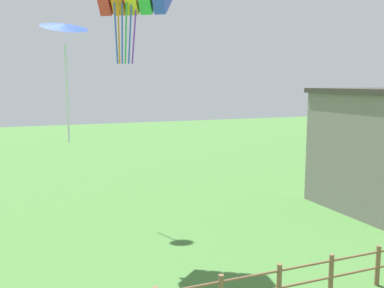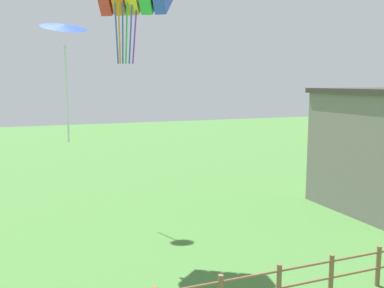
{
  "view_description": "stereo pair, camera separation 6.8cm",
  "coord_description": "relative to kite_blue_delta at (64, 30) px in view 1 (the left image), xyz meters",
  "views": [
    {
      "loc": [
        -4.53,
        -4.01,
        6.11
      ],
      "look_at": [
        0.0,
        7.27,
        4.36
      ],
      "focal_mm": 40.0,
      "sensor_mm": 36.0,
      "label": 1
    },
    {
      "loc": [
        -4.46,
        -4.04,
        6.11
      ],
      "look_at": [
        0.0,
        7.27,
        4.36
      ],
      "focal_mm": 40.0,
      "sensor_mm": 36.0,
      "label": 2
    }
  ],
  "objects": [
    {
      "name": "kite_blue_delta",
      "position": [
        0.0,
        0.0,
        0.0
      ],
      "size": [
        1.23,
        1.21,
        2.93
      ],
      "color": "blue"
    }
  ]
}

